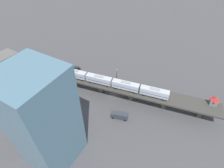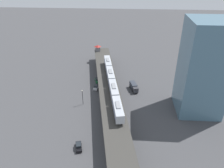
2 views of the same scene
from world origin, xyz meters
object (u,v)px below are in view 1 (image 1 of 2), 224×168
Objects in this scene: street_car_silver at (136,91)px; delivery_truck at (120,115)px; street_car_black at (76,68)px; street_car_green at (149,96)px; office_tower at (43,121)px; street_lamp at (117,74)px; subway_train at (112,82)px; signal_hut at (214,101)px.

delivery_truck is (-17.64, -0.16, 0.82)m from street_car_silver.
street_car_black is 0.99× the size of street_car_green.
street_lamp is at bearing 0.14° from office_tower.
office_tower reaches higher than street_car_black.
subway_train is 7.14× the size of street_lamp.
delivery_truck reaches higher than street_car_black.
signal_hut is 0.79× the size of street_car_green.
office_tower is (-46.02, -0.11, 13.89)m from street_lamp.
street_lamp is at bearing 88.89° from signal_hut.
office_tower is (-24.59, 12.91, 16.24)m from delivery_truck.
subway_train is at bearing -161.91° from street_lamp.
signal_hut is at bearing -57.26° from delivery_truck.
office_tower is at bearing 155.41° from street_car_green.
street_car_black is at bearing 89.52° from street_car_green.
street_lamp is 48.07m from office_tower.
office_tower is (-34.10, 3.78, 8.90)m from subway_train.
office_tower reaches higher than street_car_green.
signal_hut reaches higher than street_car_silver.
street_car_silver is (-2.91, 32.12, -7.42)m from signal_hut.
subway_train is 1.38× the size of office_tower.
signal_hut is 69.95m from street_car_black.
office_tower is at bearing 173.68° from subway_train.
street_car_black is 41.80m from delivery_truck.
delivery_truck is 1.09× the size of street_lamp.
signal_hut reaches higher than street_car_black.
delivery_truck is at bearing 159.95° from street_car_green.
subway_train is 13.29× the size of signal_hut.
street_car_green is 20.14m from street_lamp.
street_lamp is (21.42, 13.03, 2.35)m from delivery_truck.
street_lamp reaches higher than delivery_truck.
subway_train is 10.51× the size of street_car_black.
street_car_silver is 0.65× the size of street_lamp.
office_tower is (-42.55, 19.47, 17.06)m from street_car_green.
street_car_silver and street_car_green have the same top height.
delivery_truck is at bearing -116.02° from street_car_black.
street_car_silver is at bearing -47.82° from subway_train.
street_car_green is 0.63× the size of delivery_truck.
street_car_green is at bearing -87.29° from street_car_silver.
subway_train is 10.91× the size of street_car_silver.
street_car_black is 0.13× the size of office_tower.
subway_train reaches higher than signal_hut.
delivery_truck is 32.17m from office_tower.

